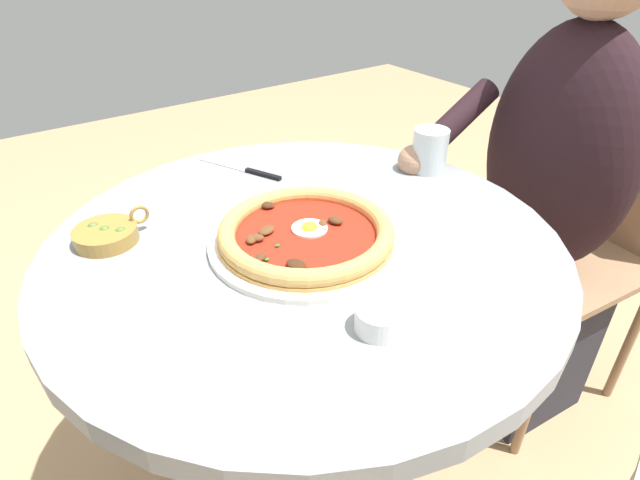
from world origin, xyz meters
TOP-DOWN VIEW (x-y plane):
  - dining_table at (0.00, 0.00)m, footprint 0.89×0.89m
  - pizza_on_plate at (0.01, 0.02)m, footprint 0.33×0.33m
  - water_glass at (-0.37, -0.07)m, footprint 0.07×0.07m
  - steak_knife at (-0.06, -0.28)m, footprint 0.10×0.20m
  - ramekin_capers at (0.05, 0.25)m, footprint 0.07×0.07m
  - olive_pan at (0.28, -0.19)m, footprint 0.13×0.11m
  - diner_person at (-0.64, 0.07)m, footprint 0.49×0.39m
  - cafe_chair_diner at (-0.78, 0.09)m, footprint 0.46×0.46m

SIDE VIEW (x-z plane):
  - cafe_chair_diner at x=-0.78m, z-range 0.09..0.90m
  - diner_person at x=-0.64m, z-range -0.07..1.13m
  - dining_table at x=0.00m, z-range 0.21..0.92m
  - steak_knife at x=-0.06m, z-range 0.71..0.72m
  - olive_pan at x=0.28m, z-range 0.70..0.75m
  - pizza_on_plate at x=0.01m, z-range 0.71..0.75m
  - ramekin_capers at x=0.05m, z-range 0.72..0.75m
  - water_glass at x=-0.37m, z-range 0.71..0.80m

